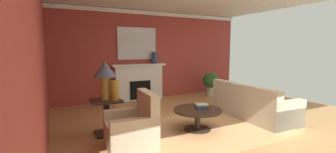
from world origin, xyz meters
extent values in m
plane|color=tan|center=(0.00, 0.00, 0.00)|extent=(8.70, 8.70, 0.00)
cube|color=#9E3833|center=(0.00, 3.41, 1.47)|extent=(7.00, 0.12, 2.94)
cube|color=#9E3833|center=(-3.26, 0.30, 1.47)|extent=(0.12, 7.29, 2.94)
cube|color=white|center=(0.00, 3.33, 2.86)|extent=(7.00, 0.08, 0.12)
cube|color=tan|center=(-0.43, -0.05, 0.01)|extent=(3.64, 2.31, 0.01)
cube|color=white|center=(-0.53, 3.20, 0.57)|extent=(1.60, 0.25, 1.13)
cube|color=black|center=(-0.53, 3.18, 0.35)|extent=(0.70, 0.26, 0.60)
cube|color=white|center=(-0.53, 3.17, 1.16)|extent=(1.80, 0.35, 0.06)
cube|color=silver|center=(-0.53, 3.32, 1.86)|extent=(1.31, 0.04, 1.04)
cube|color=#BCB299|center=(1.31, 0.07, 0.23)|extent=(0.99, 2.14, 0.45)
cube|color=#BCB299|center=(0.96, 0.08, 0.65)|extent=(0.29, 2.11, 0.40)
cube|color=#BCB299|center=(1.27, -0.88, 0.31)|extent=(0.91, 0.24, 0.62)
cube|color=#BCB299|center=(1.35, 1.02, 0.31)|extent=(0.91, 0.24, 0.62)
cube|color=#C1B293|center=(-1.93, -0.21, 0.22)|extent=(0.85, 0.85, 0.44)
cube|color=#C1B293|center=(-1.61, -0.23, 0.70)|extent=(0.21, 0.81, 0.51)
cube|color=#C1B293|center=(-1.91, 0.12, 0.30)|extent=(0.81, 0.19, 0.60)
cube|color=#C1B293|center=(-1.95, -0.54, 0.30)|extent=(0.81, 0.19, 0.60)
cylinder|color=#2D2319|center=(-0.43, -0.05, 0.43)|extent=(1.00, 1.00, 0.04)
cylinder|color=#2D2319|center=(-0.43, -0.05, 0.21)|extent=(0.12, 0.12, 0.41)
cylinder|color=#2D2319|center=(-0.43, -0.05, 0.01)|extent=(0.56, 0.56, 0.03)
cube|color=#2D2319|center=(-2.15, 0.60, 0.68)|extent=(0.56, 0.56, 0.04)
cube|color=#2D2319|center=(-2.15, 0.60, 0.33)|extent=(0.10, 0.10, 0.66)
cube|color=#2D2319|center=(-2.15, 0.60, 0.02)|extent=(0.45, 0.45, 0.04)
cylinder|color=#B28E38|center=(-2.15, 0.60, 0.92)|extent=(0.18, 0.18, 0.45)
cone|color=#4C566B|center=(-2.15, 0.60, 1.30)|extent=(0.44, 0.44, 0.30)
cylinder|color=#B7892D|center=(-2.00, 0.48, 0.89)|extent=(0.16, 0.16, 0.38)
cylinder|color=navy|center=(0.02, 3.15, 1.39)|extent=(0.18, 0.18, 0.39)
cube|color=navy|center=(-0.33, -0.04, 0.48)|extent=(0.27, 0.25, 0.06)
cube|color=tan|center=(-0.30, -0.02, 0.52)|extent=(0.30, 0.24, 0.03)
cylinder|color=#BCB29E|center=(2.04, 2.70, 0.15)|extent=(0.32, 0.32, 0.30)
sphere|color=#28602D|center=(2.04, 2.70, 0.55)|extent=(0.56, 0.56, 0.56)
camera|label=1|loc=(-3.07, -3.86, 1.70)|focal=24.36mm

